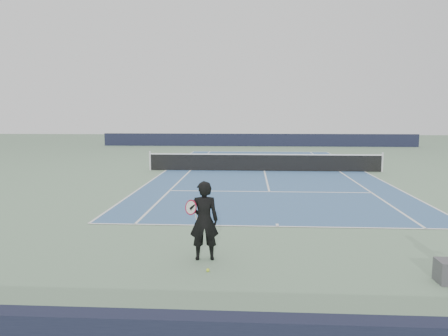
{
  "coord_description": "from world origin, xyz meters",
  "views": [
    {
      "loc": [
        -0.8,
        -24.03,
        3.23
      ],
      "look_at": [
        -1.8,
        -7.37,
        1.1
      ],
      "focal_mm": 35.0,
      "sensor_mm": 36.0,
      "label": 1
    }
  ],
  "objects": [
    {
      "name": "tennis_ball",
      "position": [
        -1.64,
        -15.5,
        0.04
      ],
      "size": [
        0.07,
        0.07,
        0.07
      ],
      "primitive_type": "sphere",
      "color": "#D0EA2F",
      "rests_on": "ground"
    },
    {
      "name": "tennis_player",
      "position": [
        -1.8,
        -14.74,
        0.88
      ],
      "size": [
        0.81,
        0.56,
        1.76
      ],
      "color": "black",
      "rests_on": "ground"
    },
    {
      "name": "windscreen_far",
      "position": [
        0.0,
        17.88,
        0.6
      ],
      "size": [
        30.0,
        0.25,
        1.2
      ],
      "primitive_type": "cube",
      "color": "black",
      "rests_on": "ground"
    },
    {
      "name": "tennis_net",
      "position": [
        0.0,
        0.0,
        0.5
      ],
      "size": [
        12.9,
        0.1,
        1.07
      ],
      "color": "silver",
      "rests_on": "ground"
    },
    {
      "name": "ground",
      "position": [
        0.0,
        0.0,
        0.0
      ],
      "size": [
        80.0,
        80.0,
        0.0
      ],
      "primitive_type": "plane",
      "color": "gray"
    },
    {
      "name": "court_surface",
      "position": [
        0.0,
        0.0,
        0.01
      ],
      "size": [
        10.97,
        23.77,
        0.01
      ],
      "primitive_type": "cube",
      "color": "#3C618F",
      "rests_on": "ground"
    }
  ]
}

